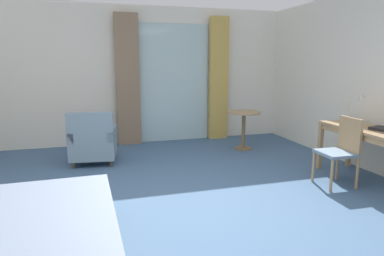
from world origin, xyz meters
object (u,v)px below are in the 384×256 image
object	(u,v)px
writing_desk	(373,136)
desk_lamp	(358,101)
desk_chair	(342,148)
round_cafe_table	(244,122)
armchair_by_window	(93,142)

from	to	relation	value
writing_desk	desk_lamp	distance (m)	0.56
desk_chair	round_cafe_table	world-z (taller)	desk_chair
desk_lamp	desk_chair	bearing A→B (deg)	-147.49
writing_desk	armchair_by_window	size ratio (longest dim) A/B	1.77
desk_lamp	round_cafe_table	world-z (taller)	desk_lamp
round_cafe_table	armchair_by_window	bearing A→B (deg)	-177.21
writing_desk	round_cafe_table	bearing A→B (deg)	111.60
writing_desk	desk_chair	size ratio (longest dim) A/B	1.70
writing_desk	round_cafe_table	xyz separation A→B (m)	(-0.86, 2.18, -0.14)
desk_chair	round_cafe_table	size ratio (longest dim) A/B	1.27
writing_desk	armchair_by_window	xyz separation A→B (m)	(-3.59, 2.05, -0.32)
desk_chair	armchair_by_window	distance (m)	3.73
desk_chair	round_cafe_table	distance (m)	2.16
armchair_by_window	writing_desk	bearing A→B (deg)	-29.68
desk_chair	armchair_by_window	world-z (taller)	desk_chair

